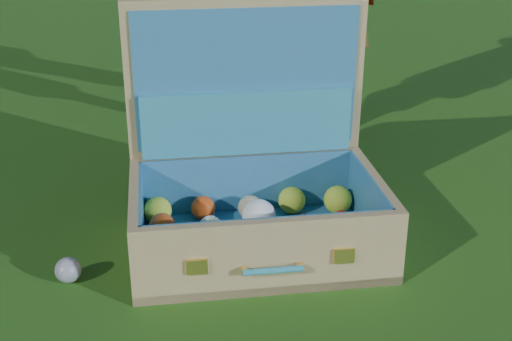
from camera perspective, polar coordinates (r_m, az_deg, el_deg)
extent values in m
plane|color=#215114|center=(1.74, -1.63, -8.07)|extent=(60.00, 60.00, 0.00)
sphere|color=#466DB7|center=(1.74, -14.81, -7.71)|extent=(0.06, 0.06, 0.06)
cube|color=tan|center=(1.82, 0.13, -6.12)|extent=(0.66, 0.47, 0.02)
cube|color=tan|center=(1.61, 1.18, -6.98)|extent=(0.62, 0.08, 0.19)
cube|color=tan|center=(1.95, -0.71, -1.22)|extent=(0.62, 0.08, 0.19)
cube|color=tan|center=(1.76, -9.57, -4.42)|extent=(0.06, 0.37, 0.19)
cube|color=tan|center=(1.84, 9.42, -3.15)|extent=(0.06, 0.37, 0.19)
cube|color=teal|center=(1.81, 0.13, -5.72)|extent=(0.61, 0.42, 0.01)
cube|color=teal|center=(1.61, 1.09, -6.38)|extent=(0.57, 0.06, 0.16)
cube|color=teal|center=(1.93, -0.66, -1.09)|extent=(0.57, 0.06, 0.16)
cube|color=teal|center=(1.76, -9.12, -4.06)|extent=(0.04, 0.37, 0.16)
cube|color=teal|center=(1.83, 9.01, -2.87)|extent=(0.04, 0.37, 0.16)
cube|color=tan|center=(1.87, -0.85, 7.49)|extent=(0.62, 0.11, 0.42)
cube|color=teal|center=(1.85, -0.76, 7.29)|extent=(0.58, 0.07, 0.37)
cube|color=teal|center=(1.88, -0.72, 3.83)|extent=(0.56, 0.08, 0.17)
cube|color=#F2C659|center=(1.58, -4.74, -7.69)|extent=(0.05, 0.01, 0.04)
cube|color=#F2C659|center=(1.63, 7.08, -6.78)|extent=(0.05, 0.01, 0.04)
cylinder|color=teal|center=(1.59, 1.35, -8.01)|extent=(0.14, 0.03, 0.01)
cube|color=#F2C659|center=(1.59, -0.93, -8.03)|extent=(0.01, 0.02, 0.01)
cube|color=#F2C659|center=(1.61, 3.51, -7.68)|extent=(0.01, 0.02, 0.01)
sphere|color=#D84712|center=(1.67, -6.90, -7.45)|extent=(0.05, 0.05, 0.05)
sphere|color=#101252|center=(1.67, -3.03, -6.99)|extent=(0.07, 0.07, 0.07)
sphere|color=#B29E17|center=(1.69, 0.62, -6.61)|extent=(0.07, 0.07, 0.07)
sphere|color=#C9BB8E|center=(1.70, 4.39, -5.98)|extent=(0.09, 0.09, 0.09)
sphere|color=white|center=(1.71, 8.54, -5.94)|extent=(0.09, 0.09, 0.09)
sphere|color=#D5E938|center=(1.74, -7.58, -5.85)|extent=(0.06, 0.06, 0.06)
sphere|color=#B29E17|center=(1.74, -3.53, -5.28)|extent=(0.08, 0.08, 0.08)
sphere|color=#D5E938|center=(1.74, 0.16, -5.69)|extent=(0.06, 0.06, 0.06)
sphere|color=#101252|center=(1.78, 4.43, -5.06)|extent=(0.06, 0.06, 0.06)
sphere|color=#D5E938|center=(1.80, 7.68, -4.84)|extent=(0.06, 0.06, 0.06)
sphere|color=#D84712|center=(1.82, -7.52, -4.46)|extent=(0.07, 0.07, 0.07)
sphere|color=white|center=(1.81, -3.66, -4.54)|extent=(0.06, 0.06, 0.06)
sphere|color=white|center=(1.83, 0.23, -3.64)|extent=(0.09, 0.09, 0.09)
sphere|color=#B8150E|center=(1.84, 3.88, -4.22)|extent=(0.05, 0.05, 0.05)
sphere|color=#B8150E|center=(1.87, 6.87, -3.88)|extent=(0.05, 0.05, 0.05)
sphere|color=#D5E938|center=(1.89, -7.86, -3.21)|extent=(0.07, 0.07, 0.07)
sphere|color=#D84712|center=(1.90, -4.26, -3.00)|extent=(0.07, 0.07, 0.07)
sphere|color=#C9BB8E|center=(1.90, -0.47, -2.97)|extent=(0.07, 0.07, 0.07)
sphere|color=#D5E938|center=(1.93, 2.88, -2.39)|extent=(0.07, 0.07, 0.07)
sphere|color=#D5E938|center=(1.94, 6.56, -2.33)|extent=(0.08, 0.08, 0.08)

